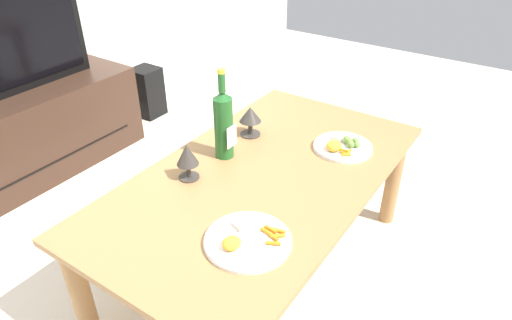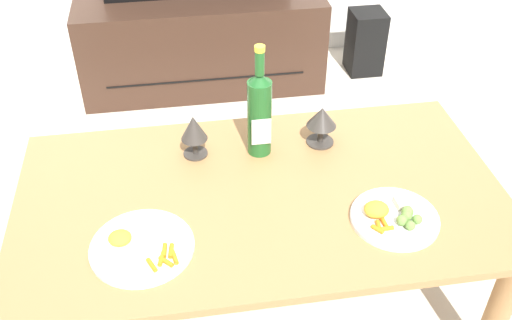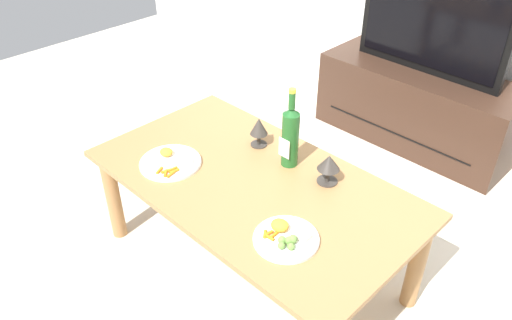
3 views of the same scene
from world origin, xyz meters
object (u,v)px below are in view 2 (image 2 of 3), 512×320
Objects in this scene: goblet_left at (194,130)px; tv_stand at (202,41)px; dinner_plate_left at (142,245)px; dinner_plate_right at (394,216)px; dining_table at (261,212)px; floor_speaker at (365,42)px; wine_bottle at (259,111)px; goblet_right at (322,119)px.

tv_stand is at bearing 84.99° from goblet_left.
dinner_plate_left is 1.12× the size of dinner_plate_right.
dining_table is 4.08× the size of floor_speaker.
tv_stand is 3.36× the size of wine_bottle.
dining_table is at bearing -87.79° from tv_stand.
dinner_plate_right is (0.51, -0.38, -0.08)m from goblet_left.
goblet_right is (0.28, -1.30, 0.35)m from tv_stand.
dining_table is 1.73m from floor_speaker.
goblet_left is 0.40m from goblet_right.
dinner_plate_left is (-0.56, -0.38, -0.08)m from goblet_right.
floor_speaker is 1.42× the size of dinner_plate_right.
wine_bottle is 1.35× the size of dinner_plate_left.
goblet_left is 0.64m from dinner_plate_right.
goblet_left is 1.07× the size of goblet_right.
dinner_plate_right is (0.67, -0.00, 0.00)m from dinner_plate_left.
dinner_plate_right reaches higher than dining_table.
goblet_left is 0.52× the size of dinner_plate_left.
dining_table is at bearing -119.02° from floor_speaker.
tv_stand is 1.72m from dinner_plate_left.
wine_bottle is at bearing 82.32° from dining_table.
tv_stand is 1.38m from wine_bottle.
tv_stand is 5.07× the size of dinner_plate_right.
goblet_left reaches higher than tv_stand.
dining_table is at bearing 26.38° from dinner_plate_left.
dinner_plate_right is at bearing -106.53° from floor_speaker.
floor_speaker is 1.27× the size of dinner_plate_left.
goblet_left is (-0.17, 0.21, 0.17)m from dining_table.
dinner_plate_left is (-0.34, -0.17, 0.09)m from dining_table.
goblet_left is at bearing 176.04° from wine_bottle.
goblet_left is at bearing 129.27° from dining_table.
wine_bottle reaches higher than dinner_plate_left.
floor_speaker is 1.60m from wine_bottle.
wine_bottle is 1.51× the size of dinner_plate_right.
dining_table is 5.19× the size of dinner_plate_left.
floor_speaker is 1.68m from goblet_left.
dining_table is 9.97× the size of goblet_left.
tv_stand is at bearing 80.51° from dinner_plate_left.
goblet_left is (-0.11, -1.30, 0.35)m from tv_stand.
goblet_left is at bearing -95.01° from tv_stand.
dinner_plate_left is at bearing -113.76° from goblet_left.
goblet_right is (0.40, -0.00, -0.00)m from goblet_left.
goblet_right is 0.40m from dinner_plate_right.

